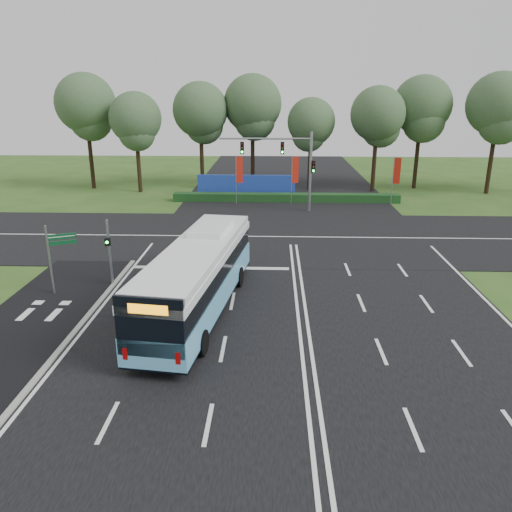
# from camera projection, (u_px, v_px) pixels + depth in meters

# --- Properties ---
(ground) EXTENTS (120.00, 120.00, 0.00)m
(ground) POSITION_uv_depth(u_px,v_px,m) (297.00, 303.00, 25.60)
(ground) COLOR #2A4F1A
(ground) RESTS_ON ground
(road_main) EXTENTS (20.00, 120.00, 0.04)m
(road_main) POSITION_uv_depth(u_px,v_px,m) (297.00, 302.00, 25.59)
(road_main) COLOR black
(road_main) RESTS_ON ground
(road_cross) EXTENTS (120.00, 14.00, 0.05)m
(road_cross) POSITION_uv_depth(u_px,v_px,m) (290.00, 237.00, 36.97)
(road_cross) COLOR black
(road_cross) RESTS_ON ground
(bike_path) EXTENTS (5.00, 18.00, 0.06)m
(bike_path) POSITION_uv_depth(u_px,v_px,m) (30.00, 324.00, 23.15)
(bike_path) COLOR black
(bike_path) RESTS_ON ground
(kerb_strip) EXTENTS (0.25, 18.00, 0.12)m
(kerb_strip) POSITION_uv_depth(u_px,v_px,m) (81.00, 325.00, 23.06)
(kerb_strip) COLOR gray
(kerb_strip) RESTS_ON ground
(city_bus) EXTENTS (4.32, 13.05, 3.68)m
(city_bus) POSITION_uv_depth(u_px,v_px,m) (198.00, 277.00, 23.94)
(city_bus) COLOR #62B6E5
(city_bus) RESTS_ON ground
(pedestrian_signal) EXTENTS (0.34, 0.43, 3.76)m
(pedestrian_signal) POSITION_uv_depth(u_px,v_px,m) (109.00, 250.00, 27.25)
(pedestrian_signal) COLOR gray
(pedestrian_signal) RESTS_ON ground
(street_sign) EXTENTS (1.37, 0.66, 3.79)m
(street_sign) POSITION_uv_depth(u_px,v_px,m) (55.00, 251.00, 26.05)
(street_sign) COLOR gray
(street_sign) RESTS_ON ground
(banner_flag_left) EXTENTS (0.66, 0.22, 4.60)m
(banner_flag_left) POSITION_uv_depth(u_px,v_px,m) (239.00, 173.00, 46.89)
(banner_flag_left) COLOR gray
(banner_flag_left) RESTS_ON ground
(banner_flag_mid) EXTENTS (0.67, 0.22, 4.62)m
(banner_flag_mid) POSITION_uv_depth(u_px,v_px,m) (294.00, 173.00, 46.82)
(banner_flag_mid) COLOR gray
(banner_flag_mid) RESTS_ON ground
(banner_flag_right) EXTENTS (0.66, 0.20, 4.55)m
(banner_flag_right) POSITION_uv_depth(u_px,v_px,m) (396.00, 174.00, 46.57)
(banner_flag_right) COLOR gray
(banner_flag_right) RESTS_ON ground
(traffic_light_gantry) EXTENTS (8.41, 0.28, 7.00)m
(traffic_light_gantry) POSITION_uv_depth(u_px,v_px,m) (290.00, 159.00, 43.56)
(traffic_light_gantry) COLOR gray
(traffic_light_gantry) RESTS_ON ground
(hedge) EXTENTS (22.00, 1.20, 0.80)m
(hedge) POSITION_uv_depth(u_px,v_px,m) (286.00, 198.00, 48.70)
(hedge) COLOR #133615
(hedge) RESTS_ON ground
(blue_hoarding) EXTENTS (10.00, 0.30, 2.20)m
(blue_hoarding) POSITION_uv_depth(u_px,v_px,m) (246.00, 186.00, 50.98)
(blue_hoarding) COLOR #1E3DA4
(blue_hoarding) RESTS_ON ground
(eucalyptus_row) EXTENTS (54.41, 9.66, 12.24)m
(eucalyptus_row) POSITION_uv_depth(u_px,v_px,m) (315.00, 109.00, 52.11)
(eucalyptus_row) COLOR black
(eucalyptus_row) RESTS_ON ground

